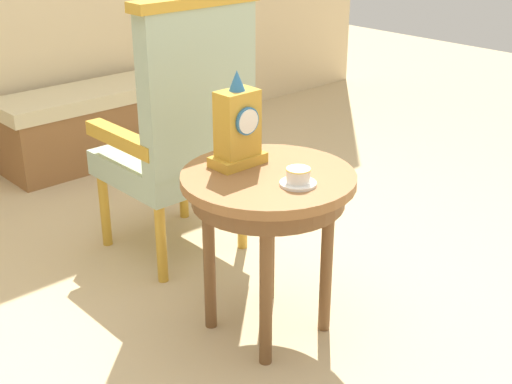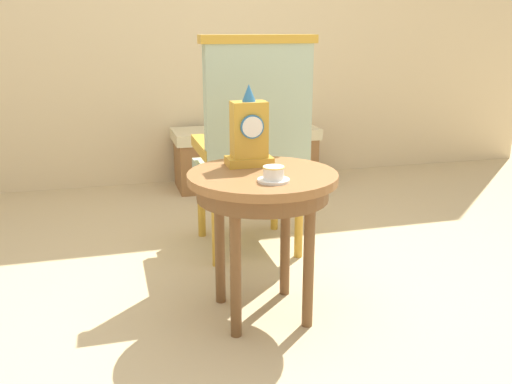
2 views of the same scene
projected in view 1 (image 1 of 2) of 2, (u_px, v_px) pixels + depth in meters
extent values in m
plane|color=tan|center=(269.00, 321.00, 2.65)|extent=(10.00, 10.00, 0.00)
cylinder|color=brown|center=(268.00, 178.00, 2.38)|extent=(0.60, 0.60, 0.03)
cylinder|color=brown|center=(268.00, 193.00, 2.40)|extent=(0.53, 0.53, 0.07)
cylinder|color=brown|center=(269.00, 232.00, 2.69)|extent=(0.04, 0.04, 0.58)
cylinder|color=brown|center=(209.00, 257.00, 2.51)|extent=(0.04, 0.04, 0.58)
cylinder|color=brown|center=(266.00, 289.00, 2.31)|extent=(0.04, 0.04, 0.58)
cylinder|color=brown|center=(327.00, 260.00, 2.49)|extent=(0.04, 0.04, 0.58)
cylinder|color=white|center=(298.00, 184.00, 2.28)|extent=(0.12, 0.12, 0.01)
cylinder|color=white|center=(298.00, 175.00, 2.27)|extent=(0.08, 0.08, 0.05)
torus|color=gold|center=(298.00, 169.00, 2.26)|extent=(0.08, 0.08, 0.00)
cube|color=gold|center=(238.00, 160.00, 2.44)|extent=(0.19, 0.11, 0.04)
cube|color=gold|center=(237.00, 123.00, 2.39)|extent=(0.14, 0.09, 0.23)
cylinder|color=teal|center=(247.00, 121.00, 2.35)|extent=(0.10, 0.01, 0.10)
cylinder|color=white|center=(249.00, 122.00, 2.34)|extent=(0.08, 0.00, 0.08)
cone|color=teal|center=(237.00, 80.00, 2.33)|extent=(0.06, 0.06, 0.07)
cube|color=#9EB299|center=(171.00, 163.00, 3.05)|extent=(0.52, 0.52, 0.11)
cube|color=#9EB299|center=(199.00, 90.00, 2.75)|extent=(0.52, 0.09, 0.64)
cube|color=gold|center=(196.00, 1.00, 2.62)|extent=(0.56, 0.10, 0.04)
cube|color=gold|center=(211.00, 116.00, 3.13)|extent=(0.07, 0.47, 0.06)
cube|color=gold|center=(123.00, 139.00, 2.84)|extent=(0.07, 0.47, 0.06)
cylinder|color=gold|center=(183.00, 184.00, 3.43)|extent=(0.04, 0.04, 0.35)
cylinder|color=gold|center=(105.00, 210.00, 3.16)|extent=(0.04, 0.04, 0.35)
cylinder|color=gold|center=(242.00, 212.00, 3.13)|extent=(0.04, 0.04, 0.35)
cylinder|color=gold|center=(161.00, 243.00, 2.86)|extent=(0.04, 0.04, 0.35)
cube|color=beige|center=(88.00, 96.00, 4.06)|extent=(1.09, 0.40, 0.08)
cube|color=brown|center=(92.00, 132.00, 4.14)|extent=(1.04, 0.38, 0.36)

